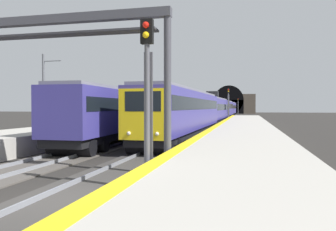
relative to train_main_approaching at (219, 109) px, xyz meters
name	(u,v)px	position (x,y,z in m)	size (l,w,h in m)	color
ground_plane	(65,203)	(-50.86, 0.00, -2.27)	(320.00, 320.00, 0.00)	#282623
platform_right	(234,193)	(-50.86, -4.56, -1.73)	(112.00, 4.83, 1.08)	#ADA89E
platform_right_edge_strip	(148,167)	(-50.86, -2.40, -1.19)	(112.00, 0.50, 0.01)	yellow
track_main_line	(65,201)	(-50.86, 0.00, -2.23)	(160.00, 3.07, 0.21)	#383533
train_main_approaching	(219,109)	(0.00, 0.00, 0.00)	(85.59, 3.29, 4.87)	navy
train_adjacent_platform	(160,110)	(-23.54, 4.40, 0.00)	(41.64, 3.31, 4.83)	navy
railway_signal_near	(147,92)	(-49.16, -1.86, 0.84)	(0.39, 0.38, 5.32)	#4C4C54
railway_signal_mid	(228,103)	(-3.35, -1.86, 1.02)	(0.39, 0.38, 5.66)	#4C4C54
railway_signal_far	(238,105)	(55.73, -1.86, 0.93)	(0.39, 0.38, 5.51)	#4C4C54
overhead_signal_gantry	(68,52)	(-46.80, 2.20, 2.58)	(0.70, 8.57, 6.37)	#3F3F47
tunnel_portal	(229,104)	(75.24, 2.20, 1.61)	(2.12, 20.36, 11.40)	#51473D
catenary_mast_near	(44,95)	(-34.04, 11.76, 1.35)	(0.22, 1.75, 7.06)	#595B60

